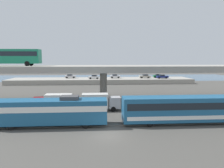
{
  "coord_description": "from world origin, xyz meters",
  "views": [
    {
      "loc": [
        -1.12,
        -23.73,
        9.14
      ],
      "look_at": [
        1.93,
        21.06,
        3.68
      ],
      "focal_mm": 32.77,
      "sensor_mm": 36.0,
      "label": 1
    }
  ],
  "objects_px": {
    "train_coach_lead": "(193,108)",
    "service_truck_east": "(100,101)",
    "parked_car_5": "(158,76)",
    "train_locomotive": "(45,111)",
    "parked_car_4": "(145,76)",
    "parked_car_1": "(70,76)",
    "parked_car_3": "(115,76)",
    "parked_car_2": "(94,77)",
    "service_truck_west": "(54,102)",
    "transit_bus_on_overpass": "(10,56)",
    "parked_car_0": "(162,76)"
  },
  "relations": [
    {
      "from": "service_truck_east",
      "to": "parked_car_1",
      "type": "xyz_separation_m",
      "value": [
        -11.18,
        44.79,
        0.9
      ]
    },
    {
      "from": "parked_car_0",
      "to": "parked_car_3",
      "type": "xyz_separation_m",
      "value": [
        -18.09,
        2.56,
        0.0
      ]
    },
    {
      "from": "train_locomotive",
      "to": "parked_car_4",
      "type": "height_order",
      "value": "train_locomotive"
    },
    {
      "from": "service_truck_west",
      "to": "parked_car_1",
      "type": "distance_m",
      "value": 44.9
    },
    {
      "from": "train_locomotive",
      "to": "parked_car_0",
      "type": "distance_m",
      "value": 58.74
    },
    {
      "from": "parked_car_1",
      "to": "service_truck_west",
      "type": "bearing_deg",
      "value": -86.14
    },
    {
      "from": "train_locomotive",
      "to": "parked_car_0",
      "type": "bearing_deg",
      "value": -122.99
    },
    {
      "from": "parked_car_1",
      "to": "parked_car_5",
      "type": "xyz_separation_m",
      "value": [
        34.96,
        -0.73,
        -0.0
      ]
    },
    {
      "from": "train_locomotive",
      "to": "parked_car_0",
      "type": "relative_size",
      "value": 3.75
    },
    {
      "from": "train_locomotive",
      "to": "parked_car_4",
      "type": "distance_m",
      "value": 57.03
    },
    {
      "from": "train_locomotive",
      "to": "parked_car_1",
      "type": "xyz_separation_m",
      "value": [
        -3.6,
        53.06,
        0.35
      ]
    },
    {
      "from": "transit_bus_on_overpass",
      "to": "service_truck_west",
      "type": "bearing_deg",
      "value": -36.52
    },
    {
      "from": "service_truck_east",
      "to": "parked_car_2",
      "type": "xyz_separation_m",
      "value": [
        -1.89,
        40.87,
        0.9
      ]
    },
    {
      "from": "service_truck_east",
      "to": "parked_car_5",
      "type": "xyz_separation_m",
      "value": [
        23.78,
        44.06,
        0.9
      ]
    },
    {
      "from": "train_locomotive",
      "to": "train_coach_lead",
      "type": "distance_m",
      "value": 20.84
    },
    {
      "from": "transit_bus_on_overpass",
      "to": "parked_car_3",
      "type": "height_order",
      "value": "transit_bus_on_overpass"
    },
    {
      "from": "service_truck_east",
      "to": "parked_car_2",
      "type": "bearing_deg",
      "value": 92.65
    },
    {
      "from": "train_coach_lead",
      "to": "service_truck_east",
      "type": "relative_size",
      "value": 2.99
    },
    {
      "from": "transit_bus_on_overpass",
      "to": "parked_car_1",
      "type": "bearing_deg",
      "value": 79.35
    },
    {
      "from": "service_truck_west",
      "to": "service_truck_east",
      "type": "bearing_deg",
      "value": -180.0
    },
    {
      "from": "parked_car_4",
      "to": "train_locomotive",
      "type": "bearing_deg",
      "value": 63.38
    },
    {
      "from": "parked_car_2",
      "to": "parked_car_4",
      "type": "xyz_separation_m",
      "value": [
        19.87,
        1.85,
        0.0
      ]
    },
    {
      "from": "parked_car_1",
      "to": "parked_car_3",
      "type": "relative_size",
      "value": 1.05
    },
    {
      "from": "train_locomotive",
      "to": "parked_car_4",
      "type": "bearing_deg",
      "value": -116.62
    },
    {
      "from": "train_locomotive",
      "to": "service_truck_west",
      "type": "distance_m",
      "value": 8.3
    },
    {
      "from": "parked_car_2",
      "to": "service_truck_west",
      "type": "bearing_deg",
      "value": 81.28
    },
    {
      "from": "parked_car_1",
      "to": "parked_car_5",
      "type": "distance_m",
      "value": 34.97
    },
    {
      "from": "train_coach_lead",
      "to": "service_truck_west",
      "type": "bearing_deg",
      "value": -21.1
    },
    {
      "from": "transit_bus_on_overpass",
      "to": "parked_car_0",
      "type": "relative_size",
      "value": 2.75
    },
    {
      "from": "transit_bus_on_overpass",
      "to": "parked_car_4",
      "type": "xyz_separation_m",
      "value": [
        36.18,
        35.28,
        -7.29
      ]
    },
    {
      "from": "train_coach_lead",
      "to": "transit_bus_on_overpass",
      "type": "relative_size",
      "value": 1.69
    },
    {
      "from": "train_coach_lead",
      "to": "parked_car_2",
      "type": "relative_size",
      "value": 4.97
    },
    {
      "from": "parked_car_0",
      "to": "parked_car_4",
      "type": "distance_m",
      "value": 6.65
    },
    {
      "from": "train_locomotive",
      "to": "parked_car_2",
      "type": "bearing_deg",
      "value": -96.61
    },
    {
      "from": "parked_car_3",
      "to": "parked_car_5",
      "type": "distance_m",
      "value": 17.47
    },
    {
      "from": "transit_bus_on_overpass",
      "to": "parked_car_3",
      "type": "xyz_separation_m",
      "value": [
        24.52,
        36.13,
        -7.29
      ]
    },
    {
      "from": "service_truck_east",
      "to": "parked_car_0",
      "type": "distance_m",
      "value": 47.73
    },
    {
      "from": "transit_bus_on_overpass",
      "to": "parked_car_4",
      "type": "bearing_deg",
      "value": 44.28
    },
    {
      "from": "parked_car_1",
      "to": "parked_car_4",
      "type": "relative_size",
      "value": 0.98
    },
    {
      "from": "transit_bus_on_overpass",
      "to": "parked_car_2",
      "type": "bearing_deg",
      "value": 63.99
    },
    {
      "from": "train_locomotive",
      "to": "transit_bus_on_overpass",
      "type": "bearing_deg",
      "value": -55.92
    },
    {
      "from": "service_truck_east",
      "to": "parked_car_2",
      "type": "relative_size",
      "value": 1.66
    },
    {
      "from": "parked_car_2",
      "to": "parked_car_3",
      "type": "height_order",
      "value": "same"
    },
    {
      "from": "parked_car_1",
      "to": "parked_car_3",
      "type": "height_order",
      "value": "same"
    },
    {
      "from": "parked_car_0",
      "to": "parked_car_2",
      "type": "bearing_deg",
      "value": -179.7
    },
    {
      "from": "train_coach_lead",
      "to": "parked_car_5",
      "type": "xyz_separation_m",
      "value": [
        10.52,
        52.32,
        0.37
      ]
    },
    {
      "from": "parked_car_2",
      "to": "parked_car_3",
      "type": "xyz_separation_m",
      "value": [
        8.21,
        2.7,
        0.0
      ]
    },
    {
      "from": "train_coach_lead",
      "to": "transit_bus_on_overpass",
      "type": "xyz_separation_m",
      "value": [
        -31.46,
        15.7,
        7.65
      ]
    },
    {
      "from": "service_truck_west",
      "to": "parked_car_2",
      "type": "relative_size",
      "value": 1.66
    },
    {
      "from": "train_coach_lead",
      "to": "service_truck_east",
      "type": "xyz_separation_m",
      "value": [
        -13.26,
        8.26,
        -0.53
      ]
    }
  ]
}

